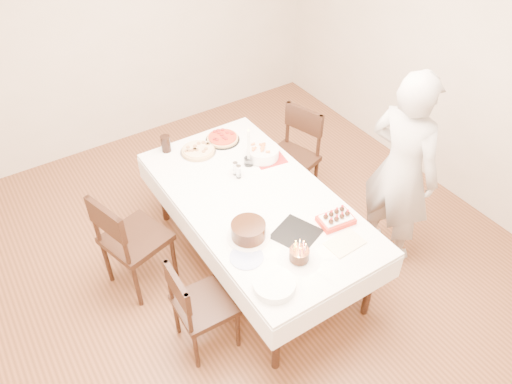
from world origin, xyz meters
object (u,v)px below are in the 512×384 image
dining_table (256,231)px  taper_candle (249,147)px  birthday_cake (300,251)px  chair_left_dessert (205,305)px  pasta_bowl (263,153)px  chair_left_savory (136,239)px  chair_right_savory (289,160)px  strawberry_box (336,219)px  layer_cake (248,231)px  pizza_white (198,151)px  pizza_pepperoni (223,138)px  person (401,171)px  cola_glass (166,144)px

dining_table → taper_candle: (0.19, 0.41, 0.56)m
birthday_cake → chair_left_dessert: bearing=159.6°
dining_table → birthday_cake: size_ratio=14.66×
pasta_bowl → chair_left_savory: bearing=-177.2°
dining_table → chair_right_savory: chair_right_savory is taller
birthday_cake → strawberry_box: (0.46, 0.15, -0.05)m
chair_right_savory → chair_left_savory: size_ratio=0.99×
layer_cake → birthday_cake: birthday_cake is taller
dining_table → pizza_white: pizza_white is taller
chair_left_dessert → chair_right_savory: bearing=-144.0°
pasta_bowl → chair_right_savory: bearing=16.0°
birthday_cake → pizza_pepperoni: bearing=79.8°
dining_table → chair_left_savory: size_ratio=2.18×
person → cola_glass: bearing=35.9°
dining_table → pasta_bowl: pasta_bowl is taller
taper_candle → person: bearing=-45.4°
pizza_pepperoni → cola_glass: size_ratio=2.01×
dining_table → pasta_bowl: 0.70m
cola_glass → taper_candle: bearing=-48.3°
chair_left_dessert → person: 1.88m
dining_table → pasta_bowl: bearing=50.8°
person → strawberry_box: bearing=87.1°
cola_glass → pasta_bowl: bearing=-39.6°
pizza_white → strawberry_box: 1.43m
pasta_bowl → layer_cake: 0.98m
taper_candle → pasta_bowl: bearing=7.2°
pizza_white → taper_candle: (0.29, -0.39, 0.17)m
chair_left_dessert → layer_cake: (0.47, 0.14, 0.38)m
chair_left_dessert → pizza_white: size_ratio=2.66×
layer_cake → strawberry_box: layer_cake is taller
strawberry_box → birthday_cake: bearing=-162.2°
chair_right_savory → pizza_pepperoni: 0.69m
chair_left_savory → birthday_cake: 1.39m
chair_right_savory → person: bearing=-88.5°
dining_table → chair_right_savory: 0.92m
taper_candle → layer_cake: bearing=-122.6°
cola_glass → birthday_cake: 1.70m
chair_left_dessert → person: bearing=-179.1°
dining_table → chair_left_dessert: size_ratio=2.49×
chair_left_dessert → person: person is taller
chair_left_dessert → pasta_bowl: chair_left_dessert is taller
taper_candle → layer_cake: taper_candle is taller
dining_table → person: 1.30m
chair_right_savory → strawberry_box: bearing=-125.9°
chair_left_dessert → person: size_ratio=0.48×
chair_right_savory → chair_left_dessert: (-1.48, -1.00, -0.06)m
chair_left_savory → pizza_white: size_ratio=3.05×
cola_glass → person: bearing=-46.5°
dining_table → person: (1.08, -0.50, 0.52)m
chair_right_savory → pizza_white: 0.91m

